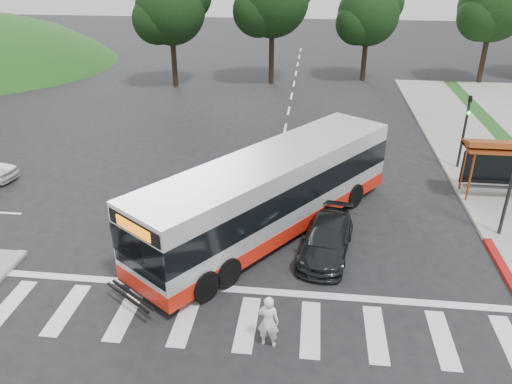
# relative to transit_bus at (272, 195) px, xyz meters

# --- Properties ---
(ground) EXTENTS (140.00, 140.00, 0.00)m
(ground) POSITION_rel_transit_bus_xyz_m (-0.25, -0.84, -1.68)
(ground) COLOR black
(ground) RESTS_ON ground
(sidewalk_east) EXTENTS (4.00, 40.00, 0.12)m
(sidewalk_east) POSITION_rel_transit_bus_xyz_m (10.75, 7.16, -1.62)
(sidewalk_east) COLOR gray
(sidewalk_east) RESTS_ON ground
(curb_east) EXTENTS (0.30, 40.00, 0.15)m
(curb_east) POSITION_rel_transit_bus_xyz_m (8.75, 7.16, -1.61)
(curb_east) COLOR #9E9991
(curb_east) RESTS_ON ground
(curb_east_red) EXTENTS (0.32, 6.00, 0.15)m
(curb_east_red) POSITION_rel_transit_bus_xyz_m (8.75, -2.84, -1.61)
(curb_east_red) COLOR maroon
(curb_east_red) RESTS_ON ground
(crosswalk_ladder) EXTENTS (18.00, 2.60, 0.01)m
(crosswalk_ladder) POSITION_rel_transit_bus_xyz_m (-0.25, -5.84, -1.68)
(crosswalk_ladder) COLOR silver
(crosswalk_ladder) RESTS_ON ground
(bus_shelter) EXTENTS (4.20, 1.60, 2.86)m
(bus_shelter) POSITION_rel_transit_bus_xyz_m (10.55, 4.26, 0.67)
(bus_shelter) COLOR #9C431A
(bus_shelter) RESTS_ON sidewalk_east
(traffic_signal_ne_short) EXTENTS (0.18, 0.37, 4.00)m
(traffic_signal_ne_short) POSITION_rel_transit_bus_xyz_m (9.35, 7.65, 0.79)
(traffic_signal_ne_short) COLOR black
(traffic_signal_ne_short) RESTS_ON ground
(tree_ne_a) EXTENTS (6.16, 5.74, 9.30)m
(tree_ne_a) POSITION_rel_transit_bus_xyz_m (15.83, 27.22, 4.71)
(tree_ne_a) COLOR black
(tree_ne_a) RESTS_ON parking_lot
(tree_north_b) EXTENTS (5.72, 5.33, 8.43)m
(tree_north_b) POSITION_rel_transit_bus_xyz_m (5.83, 27.22, 3.98)
(tree_north_b) COLOR black
(tree_north_b) RESTS_ON ground
(tree_north_c) EXTENTS (6.16, 5.74, 9.30)m
(tree_north_c) POSITION_rel_transit_bus_xyz_m (-10.17, 23.22, 4.61)
(tree_north_c) COLOR black
(tree_north_c) RESTS_ON ground
(transit_bus) EXTENTS (9.93, 12.23, 3.37)m
(transit_bus) POSITION_rel_transit_bus_xyz_m (0.00, 0.00, 0.00)
(transit_bus) COLOR silver
(transit_bus) RESTS_ON ground
(pedestrian) EXTENTS (0.68, 0.48, 1.76)m
(pedestrian) POSITION_rel_transit_bus_xyz_m (0.50, -6.67, -0.80)
(pedestrian) COLOR white
(pedestrian) RESTS_ON ground
(dark_sedan) EXTENTS (2.47, 4.59, 1.26)m
(dark_sedan) POSITION_rel_transit_bus_xyz_m (2.25, -1.45, -1.05)
(dark_sedan) COLOR black
(dark_sedan) RESTS_ON ground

